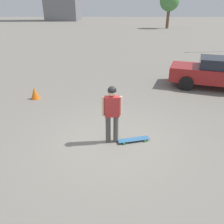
{
  "coord_description": "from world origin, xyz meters",
  "views": [
    {
      "loc": [
        0.12,
        -5.54,
        3.61
      ],
      "look_at": [
        0.0,
        0.0,
        0.98
      ],
      "focal_mm": 35.0,
      "sensor_mm": 36.0,
      "label": 1
    }
  ],
  "objects_px": {
    "person": "(112,110)",
    "car_parked_near": "(218,73)",
    "skateboard": "(134,140)",
    "traffic_cone": "(35,93)"
  },
  "relations": [
    {
      "from": "person",
      "to": "car_parked_near",
      "type": "height_order",
      "value": "person"
    },
    {
      "from": "skateboard",
      "to": "car_parked_near",
      "type": "relative_size",
      "value": 0.2
    },
    {
      "from": "car_parked_near",
      "to": "person",
      "type": "bearing_deg",
      "value": 63.03
    },
    {
      "from": "skateboard",
      "to": "person",
      "type": "bearing_deg",
      "value": -12.86
    },
    {
      "from": "person",
      "to": "car_parked_near",
      "type": "relative_size",
      "value": 0.36
    },
    {
      "from": "person",
      "to": "car_parked_near",
      "type": "distance_m",
      "value": 7.18
    },
    {
      "from": "skateboard",
      "to": "traffic_cone",
      "type": "height_order",
      "value": "traffic_cone"
    },
    {
      "from": "person",
      "to": "traffic_cone",
      "type": "xyz_separation_m",
      "value": [
        -3.46,
        3.37,
        -0.78
      ]
    },
    {
      "from": "person",
      "to": "skateboard",
      "type": "distance_m",
      "value": 1.17
    },
    {
      "from": "person",
      "to": "traffic_cone",
      "type": "relative_size",
      "value": 3.37
    }
  ]
}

